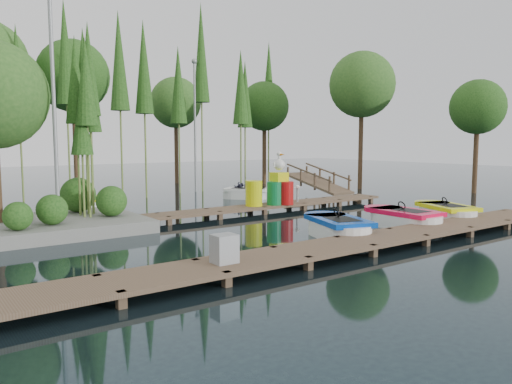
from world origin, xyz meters
TOP-DOWN VIEW (x-y plane):
  - ground_plane at (0.00, 0.00)m, footprint 90.00×90.00m
  - near_dock at (0.00, -4.50)m, footprint 18.00×1.50m
  - far_dock at (1.00, 2.50)m, footprint 15.00×1.20m
  - island at (-6.30, 3.29)m, footprint 6.20×4.20m
  - tree_screen at (-2.04, 10.60)m, footprint 34.42×18.53m
  - lamp_island at (-5.50, 2.50)m, footprint 0.30×0.30m
  - lamp_rear at (4.00, 11.00)m, footprint 0.30×0.30m
  - ramp at (9.00, 6.50)m, footprint 1.50×3.94m
  - boat_blue at (1.00, -2.91)m, footprint 2.10×3.09m
  - boat_red at (3.95, -2.99)m, footprint 1.34×2.87m
  - boat_yellow_near at (6.37, -2.96)m, footprint 2.14×3.02m
  - boat_yellow_far at (-3.63, 6.69)m, footprint 2.85×2.40m
  - boat_white_far at (4.41, 6.76)m, footprint 2.42×2.56m
  - utility_cabinet at (-3.96, -4.50)m, footprint 0.50×0.42m
  - yellow_barrel at (1.85, 2.50)m, footprint 0.66×0.66m
  - drum_cluster at (3.06, 2.34)m, footprint 1.23×1.12m
  - seagull_post at (4.09, 2.50)m, footprint 0.44×0.24m

SIDE VIEW (x-z plane):
  - ground_plane at x=0.00m, z-range 0.00..0.00m
  - far_dock at x=1.00m, z-range -0.02..0.48m
  - near_dock at x=0.00m, z-range -0.02..0.48m
  - boat_white_far at x=4.41m, z-range -0.32..0.83m
  - boat_yellow_near at x=6.37m, z-range -0.20..0.73m
  - boat_blue at x=1.00m, z-range -0.20..0.75m
  - boat_red at x=3.95m, z-range -0.20..0.76m
  - boat_yellow_far at x=-3.63m, z-range -0.38..0.94m
  - ramp at x=9.00m, z-range -0.16..1.33m
  - utility_cabinet at x=-3.96m, z-range 0.30..0.91m
  - seagull_post at x=4.09m, z-range 0.42..1.13m
  - yellow_barrel at x=1.85m, z-range 0.30..1.29m
  - drum_cluster at x=3.06m, z-range -0.14..1.98m
  - island at x=-6.30m, z-range -0.19..6.56m
  - lamp_island at x=-5.50m, z-range 0.64..7.89m
  - lamp_rear at x=4.00m, z-range 0.64..7.89m
  - tree_screen at x=-2.04m, z-range 0.96..11.27m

